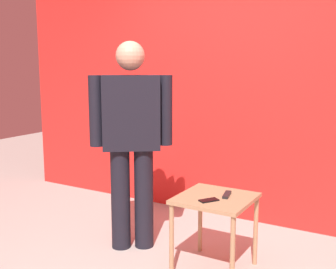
# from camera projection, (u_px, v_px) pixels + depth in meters

# --- Properties ---
(back_wall_red) EXTENTS (5.37, 0.12, 2.95)m
(back_wall_red) POSITION_uv_depth(u_px,v_px,m) (230.00, 76.00, 4.34)
(back_wall_red) COLOR red
(back_wall_red) RESTS_ON ground_plane
(standing_person) EXTENTS (0.64, 0.51, 1.79)m
(standing_person) POSITION_uv_depth(u_px,v_px,m) (131.00, 135.00, 3.61)
(standing_person) COLOR black
(standing_person) RESTS_ON ground_plane
(side_table) EXTENTS (0.55, 0.55, 0.60)m
(side_table) POSITION_uv_depth(u_px,v_px,m) (215.00, 207.00, 3.27)
(side_table) COLOR tan
(side_table) RESTS_ON ground_plane
(cell_phone) EXTENTS (0.14, 0.16, 0.01)m
(cell_phone) POSITION_uv_depth(u_px,v_px,m) (209.00, 200.00, 3.15)
(cell_phone) COLOR black
(cell_phone) RESTS_ON side_table
(tv_remote) EXTENTS (0.08, 0.18, 0.02)m
(tv_remote) POSITION_uv_depth(u_px,v_px,m) (227.00, 195.00, 3.27)
(tv_remote) COLOR black
(tv_remote) RESTS_ON side_table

